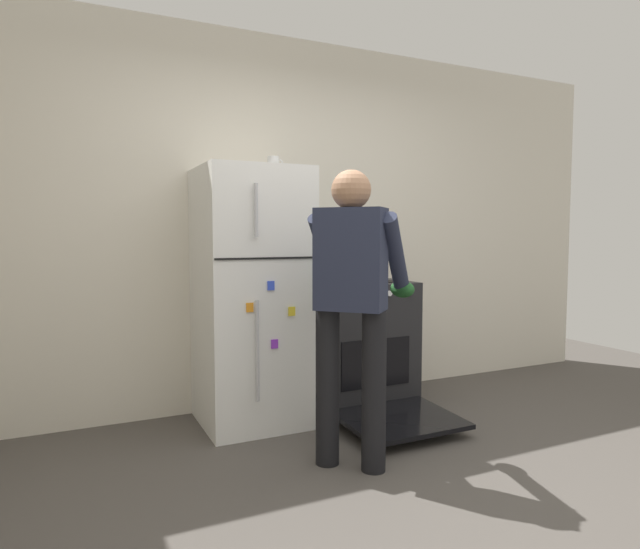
{
  "coord_description": "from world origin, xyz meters",
  "views": [
    {
      "loc": [
        -1.49,
        -1.86,
        1.26
      ],
      "look_at": [
        0.02,
        1.32,
        1.0
      ],
      "focal_mm": 30.35,
      "sensor_mm": 36.0,
      "label": 1
    }
  ],
  "objects_px": {
    "pepper_mill": "(375,268)",
    "refrigerator": "(251,297)",
    "stove_range": "(354,346)",
    "person_cook": "(353,292)",
    "red_pot": "(337,272)",
    "coffee_mug": "(274,164)"
  },
  "relations": [
    {
      "from": "red_pot",
      "to": "person_cook",
      "type": "bearing_deg",
      "value": -111.86
    },
    {
      "from": "refrigerator",
      "to": "stove_range",
      "type": "xyz_separation_m",
      "value": [
        0.78,
        -0.02,
        -0.4
      ]
    },
    {
      "from": "red_pot",
      "to": "pepper_mill",
      "type": "height_order",
      "value": "pepper_mill"
    },
    {
      "from": "stove_range",
      "to": "coffee_mug",
      "type": "relative_size",
      "value": 10.99
    },
    {
      "from": "coffee_mug",
      "to": "pepper_mill",
      "type": "relative_size",
      "value": 0.78
    },
    {
      "from": "refrigerator",
      "to": "stove_range",
      "type": "bearing_deg",
      "value": -1.31
    },
    {
      "from": "refrigerator",
      "to": "red_pot",
      "type": "relative_size",
      "value": 5.18
    },
    {
      "from": "pepper_mill",
      "to": "refrigerator",
      "type": "bearing_deg",
      "value": -169.46
    },
    {
      "from": "person_cook",
      "to": "pepper_mill",
      "type": "height_order",
      "value": "person_cook"
    },
    {
      "from": "refrigerator",
      "to": "stove_range",
      "type": "height_order",
      "value": "refrigerator"
    },
    {
      "from": "refrigerator",
      "to": "pepper_mill",
      "type": "height_order",
      "value": "refrigerator"
    },
    {
      "from": "stove_range",
      "to": "pepper_mill",
      "type": "height_order",
      "value": "pepper_mill"
    },
    {
      "from": "pepper_mill",
      "to": "person_cook",
      "type": "bearing_deg",
      "value": -126.09
    },
    {
      "from": "refrigerator",
      "to": "stove_range",
      "type": "distance_m",
      "value": 0.87
    },
    {
      "from": "red_pot",
      "to": "pepper_mill",
      "type": "distance_m",
      "value": 0.52
    },
    {
      "from": "person_cook",
      "to": "red_pot",
      "type": "relative_size",
      "value": 4.9
    },
    {
      "from": "person_cook",
      "to": "pepper_mill",
      "type": "xyz_separation_m",
      "value": [
        0.8,
        1.1,
        0.05
      ]
    },
    {
      "from": "coffee_mug",
      "to": "stove_range",
      "type": "bearing_deg",
      "value": -6.54
    },
    {
      "from": "stove_range",
      "to": "red_pot",
      "type": "distance_m",
      "value": 0.57
    },
    {
      "from": "refrigerator",
      "to": "red_pot",
      "type": "distance_m",
      "value": 0.64
    },
    {
      "from": "stove_range",
      "to": "red_pot",
      "type": "bearing_deg",
      "value": -168.71
    },
    {
      "from": "coffee_mug",
      "to": "pepper_mill",
      "type": "bearing_deg",
      "value": 9.53
    }
  ]
}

